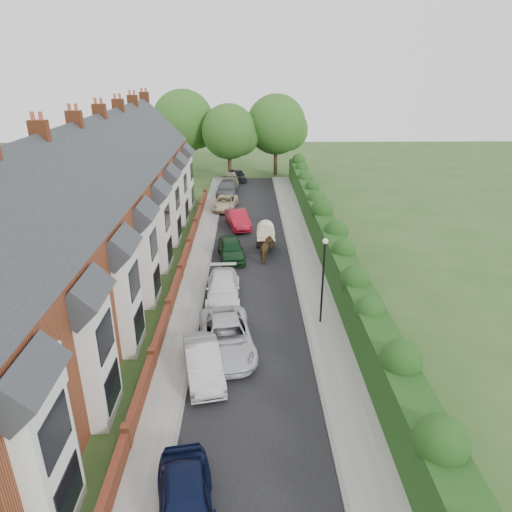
# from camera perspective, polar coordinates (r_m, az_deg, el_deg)

# --- Properties ---
(ground) EXTENTS (140.00, 140.00, 0.00)m
(ground) POSITION_cam_1_polar(r_m,az_deg,el_deg) (22.90, 0.85, -13.66)
(ground) COLOR #2D4C1E
(ground) RESTS_ON ground
(road) EXTENTS (6.00, 58.00, 0.02)m
(road) POSITION_cam_1_polar(r_m,az_deg,el_deg) (32.40, -0.65, -2.01)
(road) COLOR black
(road) RESTS_ON ground
(pavement_hedge_side) EXTENTS (2.20, 58.00, 0.12)m
(pavement_hedge_side) POSITION_cam_1_polar(r_m,az_deg,el_deg) (32.66, 6.57, -1.86)
(pavement_hedge_side) COLOR gray
(pavement_hedge_side) RESTS_ON ground
(pavement_house_side) EXTENTS (1.70, 58.00, 0.12)m
(pavement_house_side) POSITION_cam_1_polar(r_m,az_deg,el_deg) (32.59, -7.43, -1.96)
(pavement_house_side) COLOR gray
(pavement_house_side) RESTS_ON ground
(kerb_hedge_side) EXTENTS (0.18, 58.00, 0.13)m
(kerb_hedge_side) POSITION_cam_1_polar(r_m,az_deg,el_deg) (32.53, 4.74, -1.87)
(kerb_hedge_side) COLOR gray
(kerb_hedge_side) RESTS_ON ground
(kerb_house_side) EXTENTS (0.18, 58.00, 0.13)m
(kerb_house_side) POSITION_cam_1_polar(r_m,az_deg,el_deg) (32.50, -6.03, -1.95)
(kerb_house_side) COLOR gray
(kerb_house_side) RESTS_ON ground
(hedge) EXTENTS (2.10, 58.00, 2.85)m
(hedge) POSITION_cam_1_polar(r_m,az_deg,el_deg) (32.33, 9.86, 0.66)
(hedge) COLOR #173912
(hedge) RESTS_ON ground
(terrace_row) EXTENTS (9.05, 40.50, 11.50)m
(terrace_row) POSITION_cam_1_polar(r_m,az_deg,el_deg) (31.52, -19.94, 4.57)
(terrace_row) COLOR brown
(terrace_row) RESTS_ON ground
(garden_wall_row) EXTENTS (0.35, 40.35, 1.10)m
(garden_wall_row) POSITION_cam_1_polar(r_m,az_deg,el_deg) (31.65, -9.46, -2.07)
(garden_wall_row) COLOR brown
(garden_wall_row) RESTS_ON ground
(lamppost) EXTENTS (0.32, 0.32, 5.16)m
(lamppost) POSITION_cam_1_polar(r_m,az_deg,el_deg) (25.00, 8.42, -1.82)
(lamppost) COLOR black
(lamppost) RESTS_ON ground
(tree_far_left) EXTENTS (7.14, 6.80, 9.29)m
(tree_far_left) POSITION_cam_1_polar(r_m,az_deg,el_deg) (59.04, -3.05, 15.10)
(tree_far_left) COLOR #332316
(tree_far_left) RESTS_ON ground
(tree_far_right) EXTENTS (7.98, 7.60, 10.31)m
(tree_far_right) POSITION_cam_1_polar(r_m,az_deg,el_deg) (61.05, 2.90, 15.93)
(tree_far_right) COLOR #332316
(tree_far_right) RESTS_ON ground
(tree_far_back) EXTENTS (8.40, 8.00, 10.82)m
(tree_far_back) POSITION_cam_1_polar(r_m,az_deg,el_deg) (62.38, -8.67, 16.14)
(tree_far_back) COLOR #332316
(tree_far_back) RESTS_ON ground
(car_navy) EXTENTS (2.57, 4.81, 1.56)m
(car_navy) POSITION_cam_1_polar(r_m,az_deg,el_deg) (16.54, -8.81, -28.45)
(car_navy) COLOR black
(car_navy) RESTS_ON ground
(car_silver_a) EXTENTS (2.49, 4.77, 1.50)m
(car_silver_a) POSITION_cam_1_polar(r_m,az_deg,el_deg) (22.07, -6.64, -13.02)
(car_silver_a) COLOR #ADADB2
(car_silver_a) RESTS_ON ground
(car_silver_b) EXTENTS (3.39, 5.95, 1.56)m
(car_silver_b) POSITION_cam_1_polar(r_m,az_deg,el_deg) (23.69, -3.68, -10.04)
(car_silver_b) COLOR silver
(car_silver_b) RESTS_ON ground
(car_white) EXTENTS (2.22, 5.14, 1.47)m
(car_white) POSITION_cam_1_polar(r_m,az_deg,el_deg) (28.53, -4.15, -4.08)
(car_white) COLOR white
(car_white) RESTS_ON ground
(car_green) EXTENTS (2.44, 4.71, 1.53)m
(car_green) POSITION_cam_1_polar(r_m,az_deg,el_deg) (34.47, -3.16, 0.90)
(car_green) COLOR #0F3316
(car_green) RESTS_ON ground
(car_red) EXTENTS (2.61, 4.85, 1.52)m
(car_red) POSITION_cam_1_polar(r_m,az_deg,el_deg) (41.20, -2.29, 4.63)
(car_red) COLOR maroon
(car_red) RESTS_ON ground
(car_beige) EXTENTS (2.76, 4.99, 1.32)m
(car_beige) POSITION_cam_1_polar(r_m,az_deg,el_deg) (46.69, -3.88, 6.66)
(car_beige) COLOR #CCB693
(car_beige) RESTS_ON ground
(car_grey) EXTENTS (2.50, 5.50, 1.56)m
(car_grey) POSITION_cam_1_polar(r_m,az_deg,el_deg) (51.97, -3.61, 8.48)
(car_grey) COLOR #515358
(car_grey) RESTS_ON ground
(car_black) EXTENTS (2.49, 4.48, 1.44)m
(car_black) POSITION_cam_1_polar(r_m,az_deg,el_deg) (58.46, -2.28, 10.06)
(car_black) COLOR black
(car_black) RESTS_ON ground
(horse) EXTENTS (1.16, 2.14, 1.73)m
(horse) POSITION_cam_1_polar(r_m,az_deg,el_deg) (33.91, 1.36, 0.73)
(horse) COLOR #4F381D
(horse) RESTS_ON ground
(horse_cart) EXTENTS (1.45, 3.21, 2.31)m
(horse_cart) POSITION_cam_1_polar(r_m,az_deg,el_deg) (35.81, 1.23, 2.74)
(horse_cart) COLOR black
(horse_cart) RESTS_ON ground
(car_extra_far) EXTENTS (2.04, 4.32, 1.43)m
(car_extra_far) POSITION_cam_1_polar(r_m,az_deg,el_deg) (56.95, -3.14, 9.70)
(car_extra_far) COLOR tan
(car_extra_far) RESTS_ON ground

